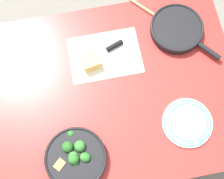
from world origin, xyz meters
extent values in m
plane|color=slate|center=(0.00, 0.00, 0.00)|extent=(14.00, 14.00, 0.00)
cube|color=#B72D28|center=(0.00, 0.00, 0.71)|extent=(1.16, 0.87, 0.03)
cylinder|color=#BCBCC1|center=(-0.52, -0.37, 0.35)|extent=(0.05, 0.05, 0.69)
cylinder|color=#BCBCC1|center=(0.52, -0.37, 0.35)|extent=(0.05, 0.05, 0.69)
cylinder|color=#BCBCC1|center=(-0.52, 0.37, 0.35)|extent=(0.05, 0.05, 0.69)
cylinder|color=black|center=(0.20, 0.27, 0.74)|extent=(0.25, 0.25, 0.04)
torus|color=black|center=(0.20, 0.27, 0.76)|extent=(0.26, 0.26, 0.01)
cylinder|color=#245B1C|center=(0.16, 0.27, 0.74)|extent=(0.01, 0.01, 0.02)
sphere|color=#2D6B28|center=(0.16, 0.27, 0.77)|extent=(0.04, 0.04, 0.04)
cylinder|color=#205218|center=(0.23, 0.22, 0.74)|extent=(0.02, 0.02, 0.03)
sphere|color=#286023|center=(0.23, 0.22, 0.77)|extent=(0.05, 0.05, 0.05)
cylinder|color=#2C6823|center=(0.18, 0.22, 0.74)|extent=(0.02, 0.02, 0.03)
sphere|color=#387A33|center=(0.18, 0.22, 0.77)|extent=(0.05, 0.05, 0.05)
cylinder|color=#245B1C|center=(0.21, 0.16, 0.74)|extent=(0.01, 0.01, 0.02)
sphere|color=#2D6B28|center=(0.21, 0.16, 0.76)|extent=(0.03, 0.03, 0.03)
cylinder|color=#2C6823|center=(0.21, 0.26, 0.74)|extent=(0.01, 0.01, 0.02)
sphere|color=#387A33|center=(0.21, 0.26, 0.77)|extent=(0.04, 0.04, 0.04)
cylinder|color=#2C6823|center=(0.21, 0.27, 0.74)|extent=(0.01, 0.01, 0.02)
sphere|color=#387A33|center=(0.21, 0.27, 0.76)|extent=(0.04, 0.04, 0.04)
cylinder|color=#357027|center=(0.17, 0.27, 0.74)|extent=(0.01, 0.01, 0.02)
sphere|color=#428438|center=(0.17, 0.27, 0.77)|extent=(0.04, 0.04, 0.04)
cylinder|color=#2C6823|center=(0.21, 0.29, 0.74)|extent=(0.01, 0.01, 0.02)
sphere|color=#387A33|center=(0.21, 0.29, 0.76)|extent=(0.03, 0.03, 0.03)
cylinder|color=#205218|center=(0.21, 0.26, 0.74)|extent=(0.01, 0.01, 0.02)
sphere|color=#286023|center=(0.21, 0.26, 0.76)|extent=(0.04, 0.04, 0.04)
cylinder|color=#245B1C|center=(0.21, 0.27, 0.74)|extent=(0.02, 0.02, 0.03)
sphere|color=#2D6B28|center=(0.21, 0.27, 0.77)|extent=(0.05, 0.05, 0.05)
cube|color=#9E703D|center=(0.16, 0.22, 0.74)|extent=(0.03, 0.03, 0.02)
cube|color=#9E703D|center=(0.23, 0.23, 0.74)|extent=(0.04, 0.04, 0.03)
cube|color=#AD7F4C|center=(0.27, 0.28, 0.75)|extent=(0.06, 0.06, 0.04)
cube|color=#9E703D|center=(0.19, 0.25, 0.75)|extent=(0.04, 0.03, 0.03)
cylinder|color=black|center=(-0.36, -0.23, 0.74)|extent=(0.25, 0.25, 0.04)
torus|color=black|center=(-0.36, -0.23, 0.76)|extent=(0.25, 0.25, 0.01)
cylinder|color=black|center=(-0.47, -0.09, 0.75)|extent=(0.10, 0.11, 0.02)
cylinder|color=#E5CC60|center=(-0.36, -0.23, 0.74)|extent=(0.20, 0.20, 0.02)
cylinder|color=tan|center=(-0.22, -0.39, 0.73)|extent=(0.23, 0.25, 0.02)
ellipsoid|color=tan|center=(-0.35, -0.25, 0.73)|extent=(0.07, 0.07, 0.02)
cube|color=silver|center=(0.00, -0.18, 0.72)|extent=(0.33, 0.23, 0.00)
cube|color=silver|center=(0.05, -0.17, 0.72)|extent=(0.14, 0.08, 0.01)
cylinder|color=black|center=(-0.05, -0.21, 0.73)|extent=(0.09, 0.05, 0.02)
cube|color=#E0C15B|center=(0.07, -0.15, 0.75)|extent=(0.09, 0.09, 0.05)
cylinder|color=silver|center=(-0.29, 0.21, 0.73)|extent=(0.22, 0.22, 0.01)
torus|color=#4C9EB7|center=(-0.29, 0.21, 0.73)|extent=(0.21, 0.21, 0.01)
cylinder|color=silver|center=(-0.29, 0.21, 0.74)|extent=(0.18, 0.18, 0.01)
torus|color=#4C9EB7|center=(-0.29, 0.21, 0.74)|extent=(0.17, 0.17, 0.01)
camera|label=1|loc=(0.08, 0.39, 2.07)|focal=50.00mm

